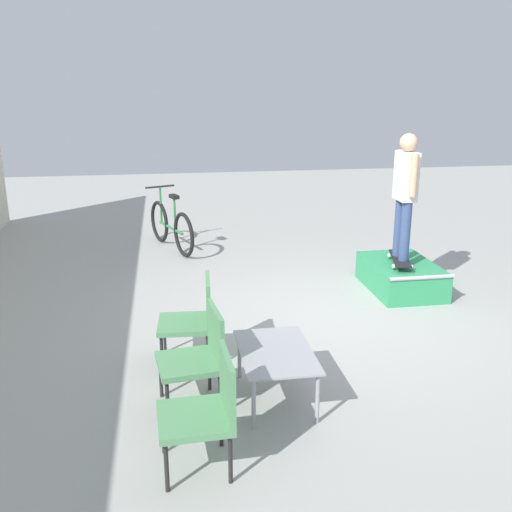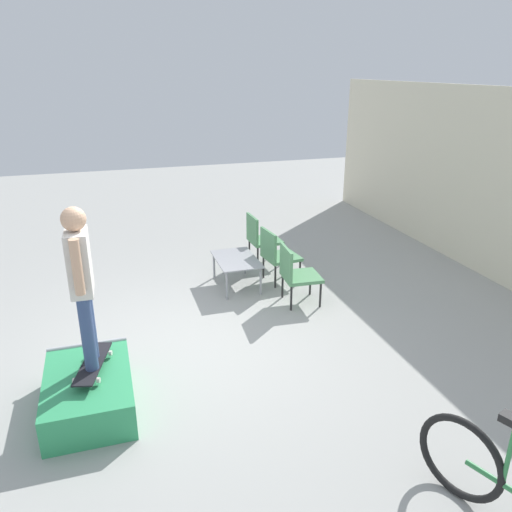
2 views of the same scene
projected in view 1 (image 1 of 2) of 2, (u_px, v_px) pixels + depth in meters
The scene contains 9 objects.
ground_plane at pixel (337, 319), 6.79m from camera, with size 24.00×24.00×0.00m, color #A8A8A3.
skate_ramp_box at pixel (401, 276), 7.72m from camera, with size 1.28×0.85×0.41m.
skateboard_on_ramp at pixel (400, 259), 7.56m from camera, with size 0.81×0.40×0.07m.
person_skater at pixel (405, 187), 7.28m from camera, with size 0.57×0.23×1.62m.
coffee_table at pixel (276, 356), 4.97m from camera, with size 0.96×0.63×0.47m.
patio_chair_left at pixel (207, 407), 4.05m from camera, with size 0.54×0.54×0.88m.
patio_chair_center at pixel (199, 353), 4.86m from camera, with size 0.58×0.58×0.88m.
patio_chair_right at pixel (194, 316), 5.64m from camera, with size 0.55×0.55×0.88m.
bicycle at pixel (171, 227), 9.60m from camera, with size 1.70×0.76×1.02m.
Camera 1 is at (-6.04, 1.96, 2.69)m, focal length 40.00 mm.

